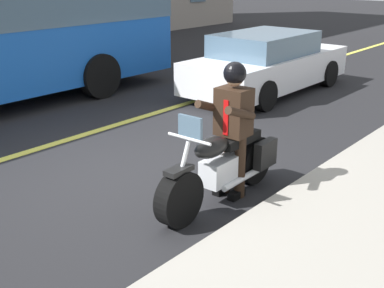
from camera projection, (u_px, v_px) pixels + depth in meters
The scene contains 5 objects.
ground_plane at pixel (138, 174), 7.06m from camera, with size 80.00×80.00×0.00m, color black.
lane_center_stripe at pixel (55, 144), 8.27m from camera, with size 60.00×0.16×0.01m, color #E5DB4C.
motorcycle_main at pixel (223, 167), 6.15m from camera, with size 2.21×0.61×1.26m.
rider_main at pixel (233, 118), 6.09m from camera, with size 0.63×0.55×1.74m.
car_silver at pixel (267, 63), 11.46m from camera, with size 4.60×1.92×1.40m.
Camera 1 is at (4.44, 4.79, 2.81)m, focal length 46.05 mm.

